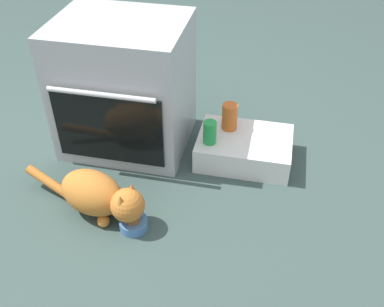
{
  "coord_description": "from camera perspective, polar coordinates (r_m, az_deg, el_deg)",
  "views": [
    {
      "loc": [
        0.75,
        -1.38,
        1.48
      ],
      "look_at": [
        0.43,
        0.13,
        0.25
      ],
      "focal_mm": 41.73,
      "sensor_mm": 36.0,
      "label": 1
    }
  ],
  "objects": [
    {
      "name": "ground",
      "position": [
        2.16,
        -11.93,
        -5.78
      ],
      "size": [
        8.0,
        8.0,
        0.0
      ],
      "primitive_type": "plane",
      "color": "#384C47"
    },
    {
      "name": "oven",
      "position": [
        2.31,
        -8.49,
        8.47
      ],
      "size": [
        0.63,
        0.56,
        0.68
      ],
      "color": "#B7BABF",
      "rests_on": "ground"
    },
    {
      "name": "pantry_cabinet",
      "position": [
        2.31,
        6.68,
        0.68
      ],
      "size": [
        0.47,
        0.34,
        0.14
      ],
      "primitive_type": "cube",
      "color": "white",
      "rests_on": "ground"
    },
    {
      "name": "food_bowl",
      "position": [
        1.99,
        -7.48,
        -8.81
      ],
      "size": [
        0.13,
        0.13,
        0.07
      ],
      "color": "#4C7AB7",
      "rests_on": "ground"
    },
    {
      "name": "cat",
      "position": [
        2.01,
        -11.85,
        -5.21
      ],
      "size": [
        0.64,
        0.28,
        0.22
      ],
      "rotation": [
        0.0,
        0.0,
        -0.29
      ],
      "color": "#C6752D",
      "rests_on": "ground"
    },
    {
      "name": "sauce_jar",
      "position": [
        2.29,
        4.84,
        4.71
      ],
      "size": [
        0.08,
        0.08,
        0.14
      ],
      "primitive_type": "cylinder",
      "color": "#D16023",
      "rests_on": "pantry_cabinet"
    },
    {
      "name": "soda_can",
      "position": [
        2.19,
        2.29,
        2.71
      ],
      "size": [
        0.07,
        0.07,
        0.12
      ],
      "primitive_type": "cylinder",
      "color": "green",
      "rests_on": "pantry_cabinet"
    }
  ]
}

